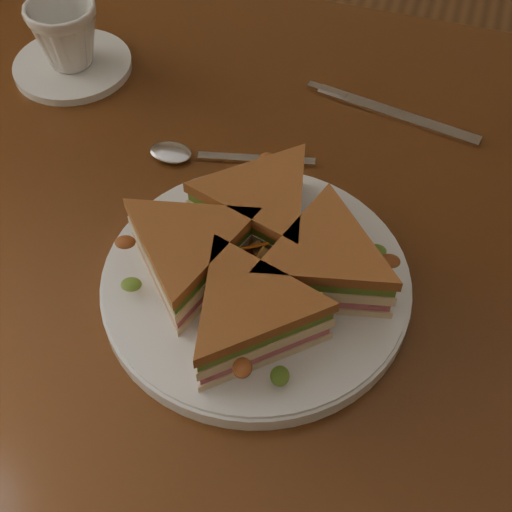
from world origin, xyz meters
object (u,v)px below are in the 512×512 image
object	(u,v)px
plate	(256,284)
sandwich_wedges	(256,259)
spoon	(192,155)
coffee_cup	(65,35)
saucer	(73,66)
table	(240,262)
knife	(385,111)

from	to	relation	value
plate	sandwich_wedges	size ratio (longest dim) A/B	0.99
sandwich_wedges	spoon	xyz separation A→B (m)	(-0.12, 0.15, -0.04)
coffee_cup	saucer	bearing A→B (deg)	0.00
plate	spoon	distance (m)	0.19
spoon	table	bearing A→B (deg)	-48.63
table	saucer	distance (m)	0.33
coffee_cup	knife	bearing A→B (deg)	-11.09
knife	coffee_cup	size ratio (longest dim) A/B	2.51
table	spoon	distance (m)	0.14
saucer	coffee_cup	distance (m)	0.04
sandwich_wedges	knife	distance (m)	0.30
spoon	knife	distance (m)	0.24
table	plate	distance (m)	0.15
plate	spoon	xyz separation A→B (m)	(-0.12, 0.15, -0.00)
knife	saucer	bearing A→B (deg)	-164.05
plate	spoon	world-z (taller)	plate
plate	saucer	bearing A→B (deg)	141.43
sandwich_wedges	knife	world-z (taller)	sandwich_wedges
spoon	coffee_cup	size ratio (longest dim) A/B	2.12
spoon	saucer	size ratio (longest dim) A/B	1.24
sandwich_wedges	spoon	size ratio (longest dim) A/B	1.62
spoon	saucer	world-z (taller)	same
sandwich_wedges	spoon	bearing A→B (deg)	129.11
knife	saucer	xyz separation A→B (m)	(-0.39, -0.03, 0.00)
table	saucer	bearing A→B (deg)	149.87
saucer	coffee_cup	xyz separation A→B (m)	(0.00, 0.00, 0.04)
sandwich_wedges	table	bearing A→B (deg)	117.14
saucer	coffee_cup	size ratio (longest dim) A/B	1.72
saucer	knife	bearing A→B (deg)	5.14
knife	coffee_cup	distance (m)	0.39
table	plate	bearing A→B (deg)	-62.86
sandwich_wedges	coffee_cup	xyz separation A→B (m)	(-0.32, 0.26, 0.00)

